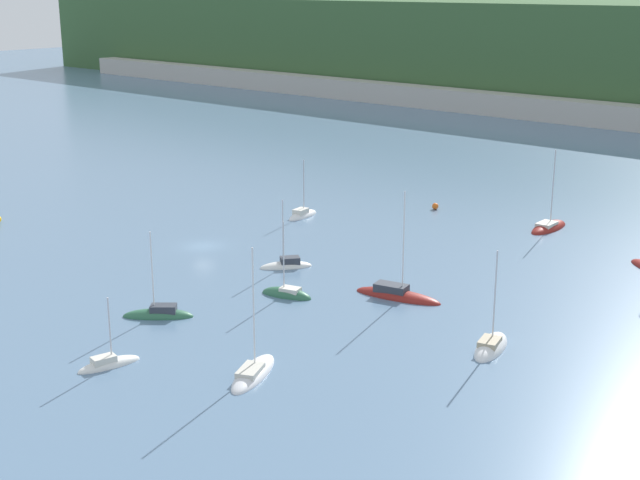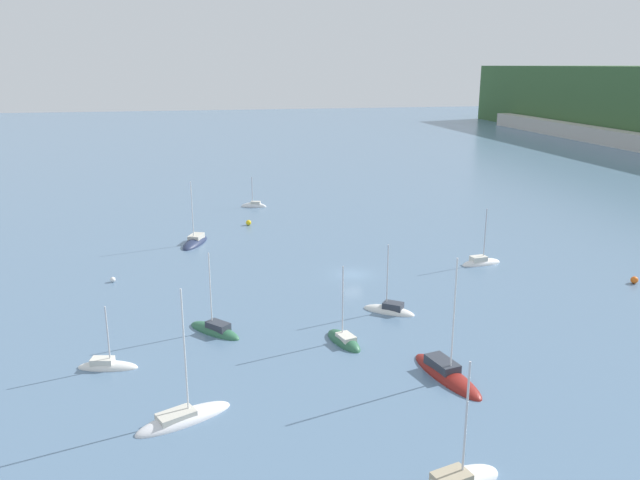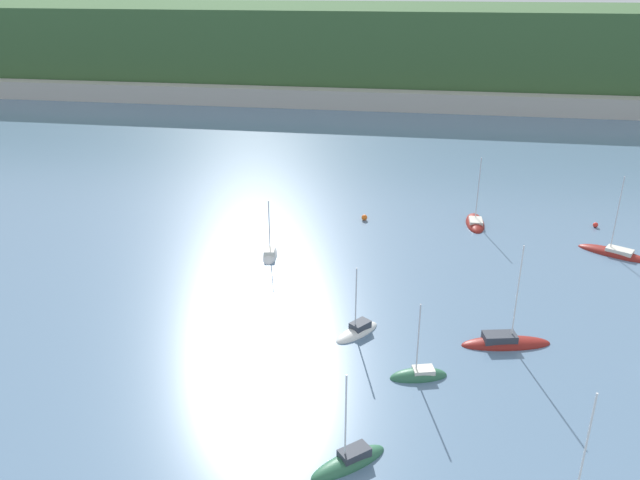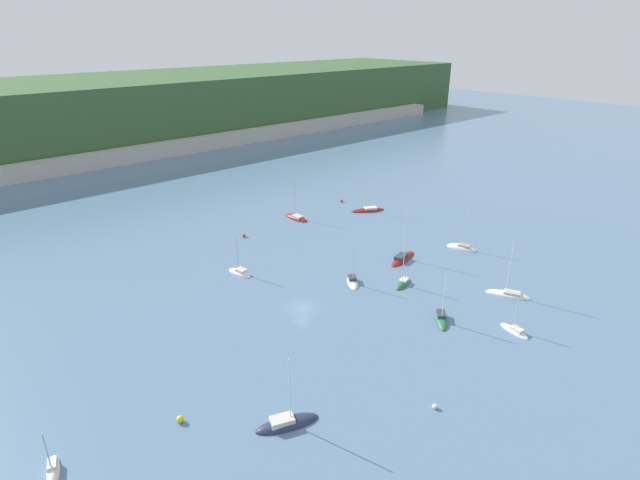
# 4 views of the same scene
# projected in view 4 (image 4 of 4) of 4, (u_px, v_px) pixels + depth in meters

# --- Properties ---
(ground_plane) EXTENTS (600.00, 600.00, 0.00)m
(ground_plane) POSITION_uv_depth(u_px,v_px,m) (302.00, 308.00, 83.50)
(ground_plane) COLOR slate
(hillside_ridge) EXTENTS (426.35, 70.09, 24.86)m
(hillside_ridge) POSITION_uv_depth(u_px,v_px,m) (33.00, 119.00, 184.17)
(hillside_ridge) COLOR #385B33
(hillside_ridge) RESTS_ON ground_plane
(shore_town_strip) EXTENTS (362.40, 6.00, 5.01)m
(shore_town_strip) POSITION_uv_depth(u_px,v_px,m) (72.00, 164.00, 161.69)
(shore_town_strip) COLOR #B7B2A8
(shore_town_strip) RESTS_ON ground_plane
(sailboat_0) EXTENTS (2.76, 5.97, 8.22)m
(sailboat_0) POSITION_uv_depth(u_px,v_px,m) (240.00, 273.00, 95.25)
(sailboat_0) COLOR white
(sailboat_0) RESTS_ON ground_plane
(sailboat_1) EXTENTS (4.96, 5.70, 8.12)m
(sailboat_1) POSITION_uv_depth(u_px,v_px,m) (353.00, 282.00, 91.80)
(sailboat_1) COLOR white
(sailboat_1) RESTS_ON ground_plane
(sailboat_2) EXTENTS (2.71, 4.91, 6.46)m
(sailboat_2) POSITION_uv_depth(u_px,v_px,m) (53.00, 472.00, 52.63)
(sailboat_2) COLOR white
(sailboat_2) RESTS_ON ground_plane
(sailboat_3) EXTENTS (8.13, 5.09, 10.19)m
(sailboat_3) POSITION_uv_depth(u_px,v_px,m) (287.00, 424.00, 58.95)
(sailboat_3) COLOR #232D4C
(sailboat_3) RESTS_ON ground_plane
(sailboat_4) EXTENTS (2.82, 7.75, 10.77)m
(sailboat_4) POSITION_uv_depth(u_px,v_px,m) (296.00, 218.00, 122.83)
(sailboat_4) COLOR maroon
(sailboat_4) RESTS_ON ground_plane
(sailboat_5) EXTENTS (5.63, 3.28, 8.40)m
(sailboat_5) POSITION_uv_depth(u_px,v_px,m) (403.00, 284.00, 91.22)
(sailboat_5) COLOR #2D6647
(sailboat_5) RESTS_ON ground_plane
(sailboat_6) EXTENTS (5.21, 7.83, 11.00)m
(sailboat_6) POSITION_uv_depth(u_px,v_px,m) (508.00, 295.00, 87.52)
(sailboat_6) COLOR silver
(sailboat_6) RESTS_ON ground_plane
(sailboat_7) EXTENTS (2.66, 5.48, 6.35)m
(sailboat_7) POSITION_uv_depth(u_px,v_px,m) (515.00, 331.00, 76.98)
(sailboat_7) COLOR white
(sailboat_7) RESTS_ON ground_plane
(sailboat_8) EXTENTS (9.01, 6.49, 11.28)m
(sailboat_8) POSITION_uv_depth(u_px,v_px,m) (368.00, 211.00, 127.94)
(sailboat_8) COLOR maroon
(sailboat_8) RESTS_ON ground_plane
(sailboat_9) EXTENTS (9.24, 4.26, 11.44)m
(sailboat_9) POSITION_uv_depth(u_px,v_px,m) (402.00, 259.00, 101.03)
(sailboat_9) COLOR maroon
(sailboat_9) RESTS_ON ground_plane
(sailboat_10) EXTENTS (6.13, 5.72, 8.89)m
(sailboat_10) POSITION_uv_depth(u_px,v_px,m) (441.00, 320.00, 80.03)
(sailboat_10) COLOR #2D6647
(sailboat_10) RESTS_ON ground_plane
(sailboat_11) EXTENTS (3.79, 6.76, 9.52)m
(sailboat_11) POSITION_uv_depth(u_px,v_px,m) (462.00, 248.00, 105.97)
(sailboat_11) COLOR white
(sailboat_11) RESTS_ON ground_plane
(mooring_buoy_0) EXTENTS (0.64, 0.64, 0.64)m
(mooring_buoy_0) POSITION_uv_depth(u_px,v_px,m) (435.00, 407.00, 61.36)
(mooring_buoy_0) COLOR white
(mooring_buoy_0) RESTS_ON ground_plane
(mooring_buoy_1) EXTENTS (0.89, 0.89, 0.89)m
(mooring_buoy_1) POSITION_uv_depth(u_px,v_px,m) (180.00, 419.00, 59.20)
(mooring_buoy_1) COLOR yellow
(mooring_buoy_1) RESTS_ON ground_plane
(mooring_buoy_2) EXTENTS (0.87, 0.87, 0.87)m
(mooring_buoy_2) POSITION_uv_depth(u_px,v_px,m) (244.00, 235.00, 111.88)
(mooring_buoy_2) COLOR orange
(mooring_buoy_2) RESTS_ON ground_plane
(mooring_buoy_3) EXTENTS (0.73, 0.73, 0.73)m
(mooring_buoy_3) POSITION_uv_depth(u_px,v_px,m) (341.00, 201.00, 134.32)
(mooring_buoy_3) COLOR red
(mooring_buoy_3) RESTS_ON ground_plane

